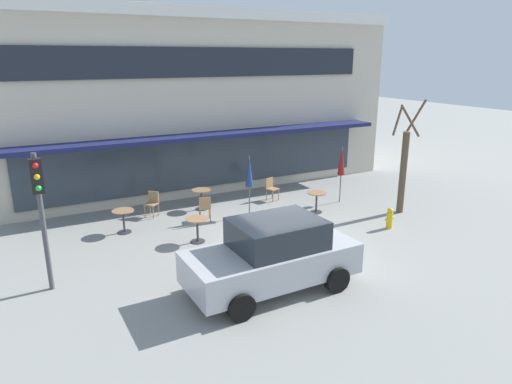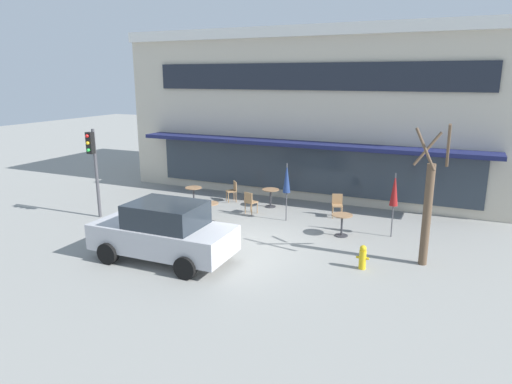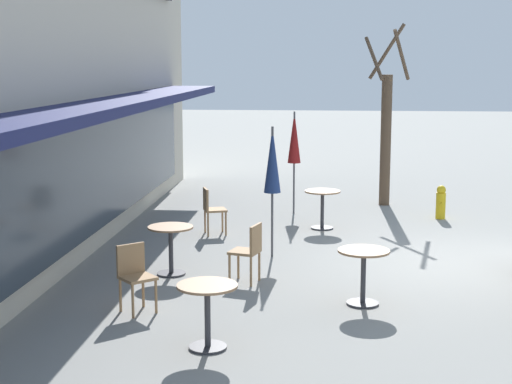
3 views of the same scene
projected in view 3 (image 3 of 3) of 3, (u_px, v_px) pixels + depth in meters
The scene contains 12 objects.
ground_plane at pixel (451, 266), 12.63m from camera, with size 80.00×80.00×0.00m, color gray.
cafe_table_near_wall at pixel (363, 267), 10.54m from camera, with size 0.70×0.70×0.76m.
cafe_table_streetside at pixel (207, 305), 8.91m from camera, with size 0.70×0.70×0.76m.
cafe_table_by_tree at pixel (322, 203), 15.34m from camera, with size 0.70×0.70×0.76m.
cafe_table_mid_patio at pixel (171, 242), 12.03m from camera, with size 0.70×0.70×0.76m.
patio_umbrella_green_folded at pixel (272, 161), 12.94m from camera, with size 0.28×0.28×2.20m.
patio_umbrella_cream_folded at pixel (294, 138), 16.74m from camera, with size 0.28×0.28×2.20m.
cafe_chair_0 at pixel (249, 248), 11.57m from camera, with size 0.49×0.49×0.89m.
cafe_chair_1 at pixel (135, 272), 10.26m from camera, with size 0.57×0.57×0.89m.
cafe_chair_2 at pixel (211, 207), 14.83m from camera, with size 0.51×0.51×0.89m.
street_tree at pixel (386, 130), 17.70m from camera, with size 0.94×1.05×4.10m.
fire_hydrant at pixel (441, 202), 16.33m from camera, with size 0.36×0.20×0.71m.
Camera 3 is at (-12.50, 2.02, 3.26)m, focal length 55.00 mm.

